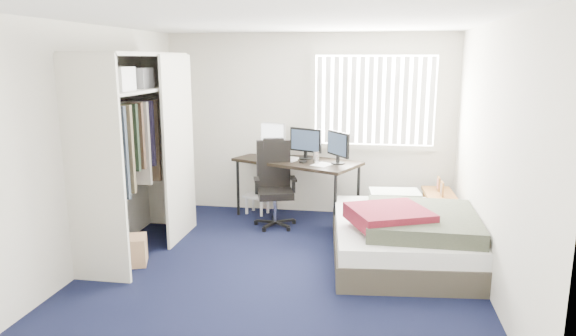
% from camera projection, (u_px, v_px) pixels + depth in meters
% --- Properties ---
extents(ground, '(4.20, 4.20, 0.00)m').
position_uv_depth(ground, '(282.00, 268.00, 5.39)').
color(ground, black).
rests_on(ground, ground).
extents(room_shell, '(4.20, 4.20, 4.20)m').
position_uv_depth(room_shell, '(282.00, 125.00, 5.07)').
color(room_shell, silver).
rests_on(room_shell, ground).
extents(window_assembly, '(1.72, 0.09, 1.32)m').
position_uv_depth(window_assembly, '(375.00, 101.00, 6.88)').
color(window_assembly, white).
rests_on(window_assembly, ground).
extents(closet, '(0.64, 1.84, 2.22)m').
position_uv_depth(closet, '(137.00, 133.00, 5.63)').
color(closet, beige).
rests_on(closet, ground).
extents(desk, '(1.82, 1.37, 1.27)m').
position_uv_depth(desk, '(298.00, 158.00, 6.92)').
color(desk, black).
rests_on(desk, ground).
extents(office_chair, '(0.66, 0.66, 1.13)m').
position_uv_depth(office_chair, '(275.00, 192.00, 6.72)').
color(office_chair, black).
rests_on(office_chair, ground).
extents(footstool, '(0.40, 0.36, 0.27)m').
position_uv_depth(footstool, '(257.00, 199.00, 7.24)').
color(footstool, white).
rests_on(footstool, ground).
extents(nightstand, '(0.39, 0.73, 0.67)m').
position_uv_depth(nightstand, '(439.00, 198.00, 6.49)').
color(nightstand, brown).
rests_on(nightstand, ground).
extents(bed, '(1.67, 2.11, 0.65)m').
position_uv_depth(bed, '(404.00, 234.00, 5.60)').
color(bed, '#3B352B').
rests_on(bed, ground).
extents(pine_box, '(0.48, 0.42, 0.30)m').
position_uv_depth(pine_box, '(127.00, 251.00, 5.45)').
color(pine_box, tan).
rests_on(pine_box, ground).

